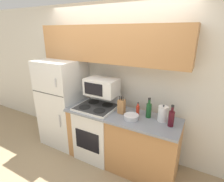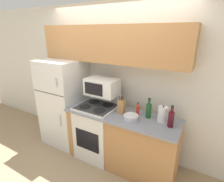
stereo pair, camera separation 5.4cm
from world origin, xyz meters
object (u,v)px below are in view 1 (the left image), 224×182
microwave (102,87)px  kettle (163,114)px  knife_block (122,106)px  bowl (131,117)px  bottle_wine_red (171,118)px  bottle_wine_green (149,110)px  bottle_hot_sauce (138,110)px  refrigerator (64,103)px  stove (97,130)px

microwave → kettle: 1.04m
knife_block → bowl: size_ratio=1.27×
bottle_wine_red → bottle_wine_green: bearing=163.1°
bottle_hot_sauce → knife_block: bearing=-164.9°
refrigerator → microwave: (0.84, 0.04, 0.43)m
microwave → stove: bearing=-107.1°
bowl → bottle_wine_red: bottle_wine_red is taller
refrigerator → bottle_wine_red: (1.98, -0.07, 0.21)m
stove → knife_block: knife_block is taller
refrigerator → bottle_wine_green: (1.64, 0.03, 0.21)m
knife_block → bottle_wine_green: (0.41, 0.06, 0.01)m
stove → bottle_hot_sauce: (0.67, 0.10, 0.50)m
microwave → knife_block: 0.47m
stove → bottle_wine_red: 1.29m
bottle_wine_red → bottle_wine_green: (-0.34, 0.10, 0.00)m
bowl → bottle_wine_green: 0.28m
kettle → bottle_wine_green: bearing=178.1°
stove → bottle_hot_sauce: 0.84m
stove → bottle_wine_red: size_ratio=3.66×
microwave → bottle_hot_sauce: size_ratio=2.60×
stove → kettle: 1.17m
bottle_wine_green → kettle: bearing=-1.9°
knife_block → kettle: size_ratio=1.14×
bottle_wine_red → bottle_hot_sauce: bearing=168.6°
refrigerator → kettle: refrigerator is taller
microwave → bottle_wine_red: bearing=-5.8°
refrigerator → knife_block: 1.25m
stove → kettle: size_ratio=4.56×
stove → kettle: bearing=5.1°
bowl → bottle_wine_green: (0.19, 0.18, 0.08)m
stove → knife_block: bearing=4.6°
refrigerator → bottle_wine_green: refrigerator is taller
bottle_wine_green → bottle_hot_sauce: bottle_wine_green is taller
bowl → bottle_wine_green: size_ratio=0.72×
bottle_wine_red → bottle_hot_sauce: 0.51m
kettle → bottle_hot_sauce: bearing=179.0°
refrigerator → bottle_hot_sauce: bearing=1.1°
stove → bottle_wine_red: bearing=-0.1°
stove → microwave: (0.03, 0.11, 0.75)m
refrigerator → bottle_wine_green: size_ratio=5.40×
refrigerator → bowl: refrigerator is taller
refrigerator → bottle_hot_sauce: 1.49m
bottle_wine_red → microwave: bearing=174.2°
refrigerator → bottle_wine_red: refrigerator is taller
microwave → bowl: microwave is taller
stove → bottle_wine_green: bearing=6.8°
stove → microwave: bearing=72.9°
knife_block → bowl: 0.25m
microwave → knife_block: bearing=-11.1°
stove → microwave: size_ratio=2.11×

